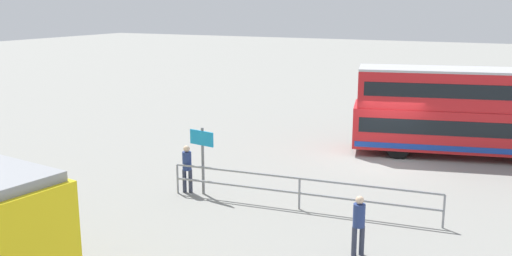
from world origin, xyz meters
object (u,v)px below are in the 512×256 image
info_sign (202,149)px  pedestrian_crossing (359,222)px  double_decker_bus (475,112)px  pedestrian_near_railing (187,166)px

info_sign → pedestrian_crossing: bearing=159.1°
double_decker_bus → pedestrian_near_railing: size_ratio=6.16×
pedestrian_crossing → info_sign: bearing=-20.9°
pedestrian_near_railing → pedestrian_crossing: bearing=161.5°
pedestrian_crossing → info_sign: 6.74m
pedestrian_near_railing → pedestrian_crossing: pedestrian_near_railing is taller
pedestrian_near_railing → info_sign: bearing=-170.4°
double_decker_bus → pedestrian_crossing: (1.75, 11.87, -1.01)m
pedestrian_crossing → double_decker_bus: bearing=-98.4°
pedestrian_near_railing → double_decker_bus: bearing=-131.9°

